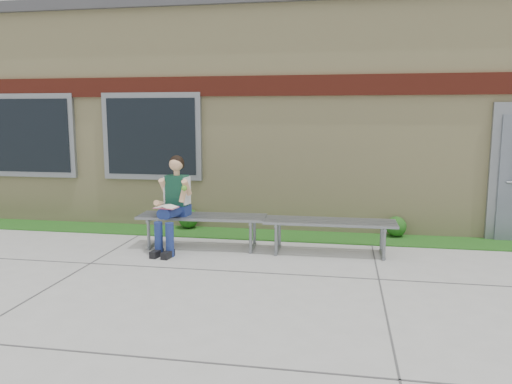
# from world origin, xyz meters

# --- Properties ---
(ground) EXTENTS (80.00, 80.00, 0.00)m
(ground) POSITION_xyz_m (0.00, 0.00, 0.00)
(ground) COLOR #9E9E99
(ground) RESTS_ON ground
(grass_strip) EXTENTS (16.00, 0.80, 0.02)m
(grass_strip) POSITION_xyz_m (0.00, 2.60, 0.01)
(grass_strip) COLOR #194E14
(grass_strip) RESTS_ON ground
(school_building) EXTENTS (16.20, 6.22, 4.20)m
(school_building) POSITION_xyz_m (-0.00, 5.99, 2.10)
(school_building) COLOR beige
(school_building) RESTS_ON ground
(bench_left) EXTENTS (2.04, 0.66, 0.52)m
(bench_left) POSITION_xyz_m (-1.67, 1.62, 0.40)
(bench_left) COLOR slate
(bench_left) RESTS_ON ground
(bench_right) EXTENTS (1.98, 0.57, 0.51)m
(bench_right) POSITION_xyz_m (0.33, 1.62, 0.40)
(bench_right) COLOR slate
(bench_right) RESTS_ON ground
(girl) EXTENTS (0.51, 0.89, 1.47)m
(girl) POSITION_xyz_m (-2.06, 1.40, 0.78)
(girl) COLOR navy
(girl) RESTS_ON ground
(shrub_mid) EXTENTS (0.36, 0.36, 0.36)m
(shrub_mid) POSITION_xyz_m (-2.29, 2.85, 0.20)
(shrub_mid) COLOR #194E14
(shrub_mid) RESTS_ON grass_strip
(shrub_east) EXTENTS (0.35, 0.35, 0.35)m
(shrub_east) POSITION_xyz_m (1.43, 2.85, 0.19)
(shrub_east) COLOR #194E14
(shrub_east) RESTS_ON grass_strip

